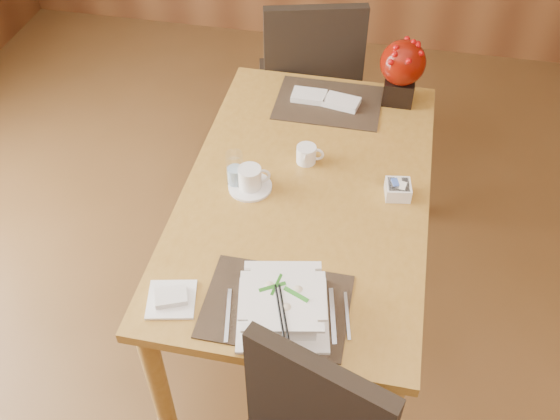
% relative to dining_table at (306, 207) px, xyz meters
% --- Properties ---
extents(dining_table, '(0.90, 1.50, 0.75)m').
position_rel_dining_table_xyz_m(dining_table, '(0.00, 0.00, 0.00)').
color(dining_table, '#A4752D').
rests_on(dining_table, ground).
extents(placemat_near, '(0.45, 0.33, 0.01)m').
position_rel_dining_table_xyz_m(placemat_near, '(0.00, -0.55, 0.10)').
color(placemat_near, black).
rests_on(placemat_near, dining_table).
extents(placemat_far, '(0.45, 0.33, 0.01)m').
position_rel_dining_table_xyz_m(placemat_far, '(0.00, 0.55, 0.10)').
color(placemat_far, black).
rests_on(placemat_far, dining_table).
extents(soup_setting, '(0.32, 0.32, 0.11)m').
position_rel_dining_table_xyz_m(soup_setting, '(0.03, -0.58, 0.15)').
color(soup_setting, white).
rests_on(soup_setting, dining_table).
extents(coffee_cup, '(0.16, 0.16, 0.09)m').
position_rel_dining_table_xyz_m(coffee_cup, '(-0.21, -0.04, 0.14)').
color(coffee_cup, white).
rests_on(coffee_cup, dining_table).
extents(water_glass, '(0.07, 0.07, 0.15)m').
position_rel_dining_table_xyz_m(water_glass, '(-0.26, -0.03, 0.17)').
color(water_glass, white).
rests_on(water_glass, dining_table).
extents(creamer_jug, '(0.11, 0.11, 0.07)m').
position_rel_dining_table_xyz_m(creamer_jug, '(-0.03, 0.15, 0.13)').
color(creamer_jug, white).
rests_on(creamer_jug, dining_table).
extents(sugar_caddy, '(0.10, 0.10, 0.05)m').
position_rel_dining_table_xyz_m(sugar_caddy, '(0.33, 0.03, 0.12)').
color(sugar_caddy, white).
rests_on(sugar_caddy, dining_table).
extents(berry_decor, '(0.19, 0.19, 0.28)m').
position_rel_dining_table_xyz_m(berry_decor, '(0.29, 0.63, 0.26)').
color(berry_decor, black).
rests_on(berry_decor, dining_table).
extents(napkins_far, '(0.30, 0.14, 0.03)m').
position_rel_dining_table_xyz_m(napkins_far, '(-0.00, 0.55, 0.12)').
color(napkins_far, silver).
rests_on(napkins_far, dining_table).
extents(bread_plate, '(0.18, 0.18, 0.01)m').
position_rel_dining_table_xyz_m(bread_plate, '(-0.33, -0.59, 0.10)').
color(bread_plate, white).
rests_on(bread_plate, dining_table).
extents(far_chair, '(0.59, 0.60, 1.04)m').
position_rel_dining_table_xyz_m(far_chair, '(-0.14, 0.96, -0.07)').
color(far_chair, black).
rests_on(far_chair, ground).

